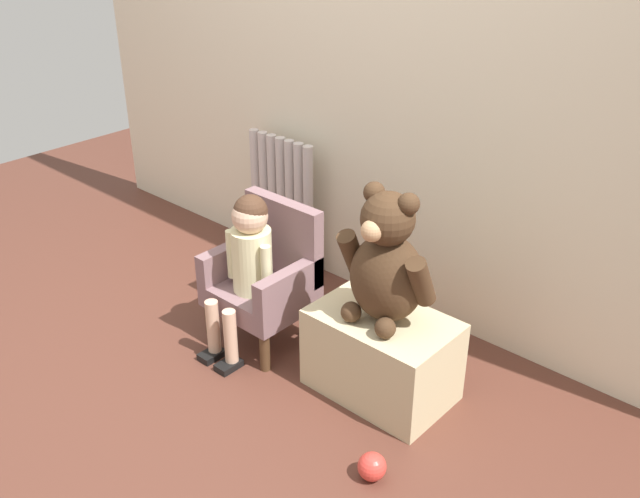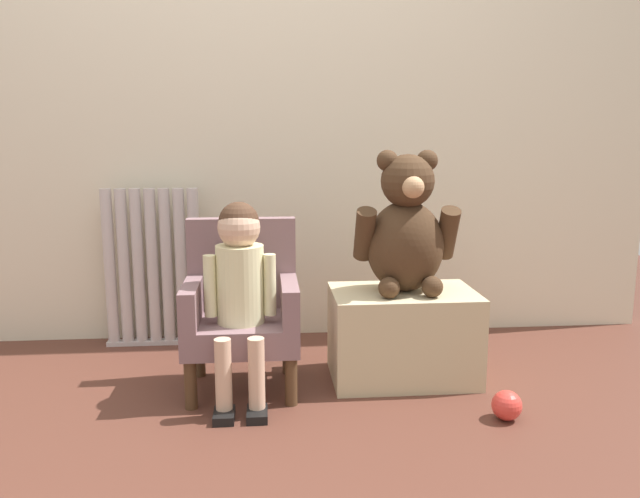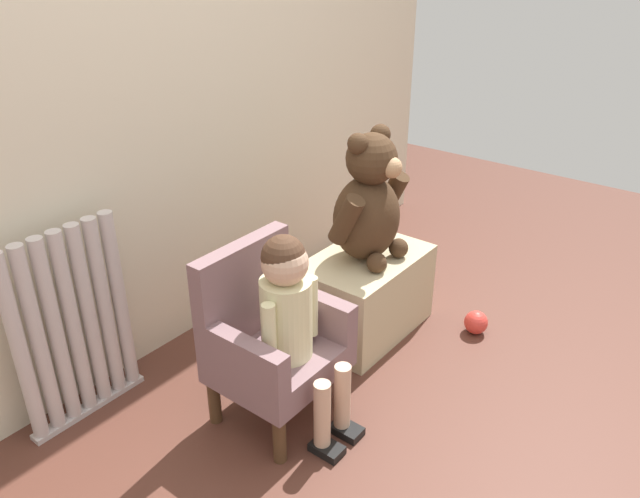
# 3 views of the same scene
# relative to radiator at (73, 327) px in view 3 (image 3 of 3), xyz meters

# --- Properties ---
(ground_plane) EXTENTS (6.00, 6.00, 0.00)m
(ground_plane) POSITION_rel_radiator_xyz_m (0.43, -1.03, -0.35)
(ground_plane) COLOR #552E23
(back_wall) EXTENTS (3.80, 0.05, 2.40)m
(back_wall) POSITION_rel_radiator_xyz_m (0.43, 0.13, 0.85)
(back_wall) COLOR beige
(back_wall) RESTS_ON ground_plane
(radiator) EXTENTS (0.43, 0.05, 0.71)m
(radiator) POSITION_rel_radiator_xyz_m (0.00, 0.00, 0.00)
(radiator) COLOR beige
(radiator) RESTS_ON ground_plane
(child_armchair) EXTENTS (0.41, 0.36, 0.63)m
(child_armchair) POSITION_rel_radiator_xyz_m (0.41, -0.51, -0.05)
(child_armchair) COLOR #7F5F64
(child_armchair) RESTS_ON ground_plane
(child_figure) EXTENTS (0.25, 0.35, 0.71)m
(child_figure) POSITION_rel_radiator_xyz_m (0.41, -0.61, 0.11)
(child_figure) COLOR beige
(child_figure) RESTS_ON ground_plane
(low_bench) EXTENTS (0.55, 0.36, 0.35)m
(low_bench) POSITION_rel_radiator_xyz_m (1.03, -0.49, -0.18)
(low_bench) COLOR #C7B68C
(low_bench) RESTS_ON ground_plane
(large_teddy_bear) EXTENTS (0.39, 0.27, 0.54)m
(large_teddy_bear) POSITION_rel_radiator_xyz_m (1.03, -0.49, 0.23)
(large_teddy_bear) COLOR #432C1B
(large_teddy_bear) RESTS_ON low_bench
(toy_ball) EXTENTS (0.10, 0.10, 0.10)m
(toy_ball) POSITION_rel_radiator_xyz_m (1.30, -0.88, -0.30)
(toy_ball) COLOR red
(toy_ball) RESTS_ON ground_plane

